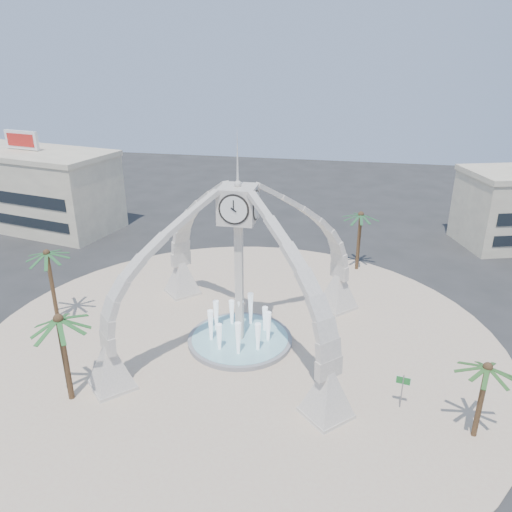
% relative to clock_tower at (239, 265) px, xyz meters
% --- Properties ---
extents(ground, '(140.00, 140.00, 0.00)m').
position_rel_clock_tower_xyz_m(ground, '(0.00, 0.00, -6.49)').
color(ground, '#282828').
rests_on(ground, ground).
extents(plaza, '(40.00, 40.00, 0.06)m').
position_rel_clock_tower_xyz_m(plaza, '(0.00, 0.00, -6.46)').
color(plaza, beige).
rests_on(plaza, ground).
extents(clock_tower, '(17.94, 17.94, 16.30)m').
position_rel_clock_tower_xyz_m(clock_tower, '(0.00, 0.00, 0.00)').
color(clock_tower, silver).
rests_on(clock_tower, ground).
extents(fountain, '(8.00, 8.00, 3.62)m').
position_rel_clock_tower_xyz_m(fountain, '(0.00, 0.00, -6.20)').
color(fountain, gray).
rests_on(fountain, ground).
extents(building_nw, '(23.75, 13.73, 11.90)m').
position_rel_clock_tower_xyz_m(building_nw, '(-32.00, 22.00, -1.66)').
color(building_nw, beige).
rests_on(building_nw, ground).
extents(palm_east, '(4.29, 4.29, 5.42)m').
position_rel_clock_tower_xyz_m(palm_east, '(15.66, -7.17, -1.77)').
color(palm_east, brown).
rests_on(palm_east, ground).
extents(palm_west, '(4.08, 4.08, 6.75)m').
position_rel_clock_tower_xyz_m(palm_west, '(-15.60, 0.22, -0.50)').
color(palm_west, brown).
rests_on(palm_west, ground).
extents(palm_north, '(4.15, 4.15, 6.59)m').
position_rel_clock_tower_xyz_m(palm_north, '(8.61, 15.81, -0.69)').
color(palm_north, brown).
rests_on(palm_north, ground).
extents(palm_south, '(5.12, 5.12, 6.62)m').
position_rel_clock_tower_xyz_m(palm_south, '(-9.14, -8.72, -0.70)').
color(palm_south, brown).
rests_on(palm_south, ground).
extents(street_sign, '(0.90, 0.19, 2.47)m').
position_rel_clock_tower_xyz_m(street_sign, '(11.59, -5.48, -4.73)').
color(street_sign, slate).
rests_on(street_sign, ground).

